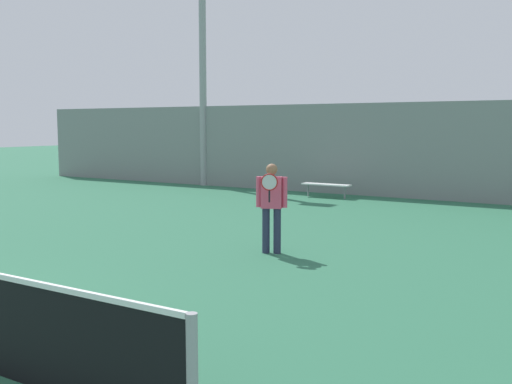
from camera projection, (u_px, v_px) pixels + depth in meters
tennis_player at (272, 203)px, 11.06m from camera, size 0.55×0.49×1.67m
bench_courtside_far at (326, 185)px, 19.77m from camera, size 1.66×0.40×0.45m
light_pole_near_left at (203, 53)px, 23.28m from camera, size 0.90×0.60×8.97m
back_fence at (359, 149)px, 20.27m from camera, size 30.15×0.06×3.12m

